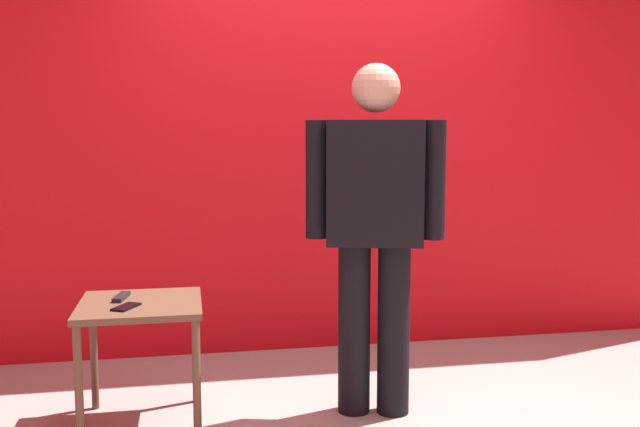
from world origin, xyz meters
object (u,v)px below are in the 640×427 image
Objects in this scene: standing_person at (375,221)px; side_table at (141,320)px; cell_phone at (126,307)px; tv_remote at (121,297)px.

standing_person is 1.19m from side_table.
cell_phone is 0.85× the size of tv_remote.
standing_person reaches higher than tv_remote.
tv_remote reaches higher than side_table.
side_table is 0.15m from tv_remote.
cell_phone is at bearing -68.46° from tv_remote.
tv_remote is at bearing 139.14° from side_table.
cell_phone is (-0.05, -0.10, 0.09)m from side_table.
standing_person reaches higher than side_table.
standing_person is at bearing 4.19° from tv_remote.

